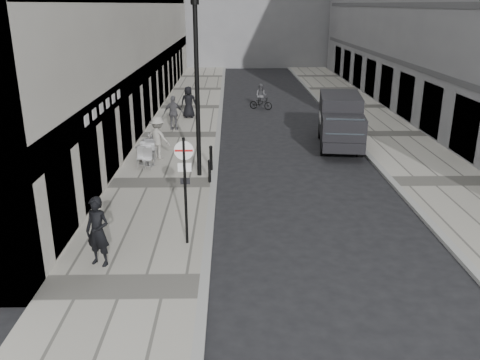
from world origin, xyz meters
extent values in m
cube|color=#A5A095|center=(-2.00, 18.00, 0.06)|extent=(4.00, 60.00, 0.12)
cube|color=#A5A095|center=(9.00, 18.00, 0.06)|extent=(4.00, 60.00, 0.12)
imported|color=black|center=(-2.80, 3.84, 1.06)|extent=(0.81, 0.68, 1.89)
cylinder|color=black|center=(-0.60, 5.08, 1.69)|extent=(0.08, 0.08, 3.13)
cylinder|color=white|center=(-0.60, 5.08, 2.89)|extent=(0.54, 0.04, 0.54)
cube|color=#B21414|center=(-0.60, 5.06, 2.89)|extent=(0.49, 0.02, 0.05)
cube|color=white|center=(-0.60, 5.11, 2.40)|extent=(0.38, 0.03, 0.25)
cylinder|color=black|center=(-0.60, 11.23, 3.45)|extent=(0.18, 0.18, 6.65)
cylinder|color=black|center=(-0.15, 10.34, 0.55)|extent=(0.11, 0.11, 0.85)
cylinder|color=black|center=(-0.15, 11.88, 0.61)|extent=(0.13, 0.13, 0.98)
cylinder|color=black|center=(4.95, 14.30, 0.38)|extent=(0.37, 0.79, 0.77)
cylinder|color=black|center=(6.62, 14.07, 0.38)|extent=(0.37, 0.79, 0.77)
cylinder|color=black|center=(5.38, 17.52, 0.38)|extent=(0.37, 0.79, 0.77)
cylinder|color=black|center=(7.05, 17.30, 0.38)|extent=(0.37, 0.79, 0.77)
cube|color=black|center=(6.11, 16.65, 1.48)|extent=(2.36, 3.67, 1.91)
cube|color=black|center=(5.77, 14.09, 1.20)|extent=(2.13, 1.96, 1.34)
cube|color=#1E2328|center=(5.67, 13.38, 1.58)|extent=(1.70, 0.56, 0.71)
imported|color=black|center=(2.68, 25.28, 0.41)|extent=(1.65, 1.10, 0.82)
imported|color=#505155|center=(2.68, 25.28, 0.91)|extent=(0.92, 0.83, 1.55)
imported|color=#57575C|center=(-2.43, 19.08, 1.05)|extent=(1.16, 0.65, 1.87)
imported|color=gray|center=(-2.55, 13.59, 1.07)|extent=(1.42, 1.21, 1.90)
imported|color=black|center=(-1.86, 22.20, 1.06)|extent=(0.94, 0.63, 1.89)
cylinder|color=#B4B4B6|center=(-2.80, 12.56, 0.13)|extent=(0.43, 0.43, 0.03)
cylinder|color=#B4B4B6|center=(-2.80, 12.56, 0.49)|extent=(0.06, 0.06, 0.72)
cylinder|color=#B4B4B6|center=(-2.80, 12.56, 0.85)|extent=(0.68, 0.68, 0.03)
cylinder|color=silver|center=(-3.07, 12.77, 0.13)|extent=(0.44, 0.44, 0.03)
cylinder|color=silver|center=(-3.07, 12.77, 0.50)|extent=(0.06, 0.06, 0.74)
cylinder|color=silver|center=(-3.07, 12.77, 0.87)|extent=(0.70, 0.70, 0.03)
cylinder|color=#AAAAAD|center=(-2.86, 13.68, 0.14)|extent=(0.49, 0.49, 0.03)
cylinder|color=#AAAAAD|center=(-2.86, 13.68, 0.54)|extent=(0.07, 0.07, 0.82)
cylinder|color=#AAAAAD|center=(-2.86, 13.68, 0.95)|extent=(0.77, 0.77, 0.03)
camera|label=1|loc=(0.69, -8.24, 6.66)|focal=38.00mm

